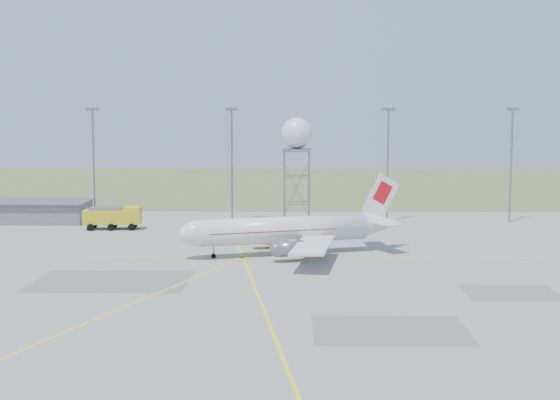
{
  "coord_description": "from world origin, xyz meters",
  "views": [
    {
      "loc": [
        1.4,
        -73.73,
        19.49
      ],
      "look_at": [
        -0.81,
        40.0,
        6.8
      ],
      "focal_mm": 50.0,
      "sensor_mm": 36.0,
      "label": 1
    }
  ],
  "objects": [
    {
      "name": "fire_truck",
      "position": [
        -29.13,
        55.83,
        1.84
      ],
      "size": [
        9.75,
        4.34,
        3.82
      ],
      "rotation": [
        0.0,
        0.0,
        0.07
      ],
      "color": "gold",
      "rests_on": "ground"
    },
    {
      "name": "mast_b",
      "position": [
        -10.0,
        66.0,
        12.07
      ],
      "size": [
        2.2,
        0.5,
        20.5
      ],
      "color": "slate",
      "rests_on": "ground"
    },
    {
      "name": "mast_d",
      "position": [
        40.0,
        66.0,
        12.07
      ],
      "size": [
        2.2,
        0.5,
        20.5
      ],
      "color": "slate",
      "rests_on": "ground"
    },
    {
      "name": "radar_tower",
      "position": [
        1.66,
        56.38,
        10.54
      ],
      "size": [
        5.19,
        5.19,
        18.79
      ],
      "color": "slate",
      "rests_on": "ground"
    },
    {
      "name": "mast_c",
      "position": [
        18.0,
        66.0,
        12.07
      ],
      "size": [
        2.2,
        0.5,
        20.5
      ],
      "color": "slate",
      "rests_on": "ground"
    },
    {
      "name": "mast_a",
      "position": [
        -35.0,
        66.0,
        12.07
      ],
      "size": [
        2.2,
        0.5,
        20.5
      ],
      "color": "slate",
      "rests_on": "ground"
    },
    {
      "name": "building_grey",
      "position": [
        -45.0,
        64.0,
        1.97
      ],
      "size": [
        19.0,
        10.0,
        3.9
      ],
      "color": "slate",
      "rests_on": "ground"
    },
    {
      "name": "airliner_main",
      "position": [
        0.42,
        33.04,
        3.36
      ],
      "size": [
        31.53,
        29.79,
        10.96
      ],
      "rotation": [
        0.0,
        0.0,
        3.46
      ],
      "color": "silver",
      "rests_on": "ground"
    },
    {
      "name": "ground",
      "position": [
        0.0,
        0.0,
        0.0
      ],
      "size": [
        400.0,
        400.0,
        0.0
      ],
      "primitive_type": "plane",
      "color": "#A0A09B",
      "rests_on": "ground"
    },
    {
      "name": "grass_strip",
      "position": [
        0.0,
        140.0,
        0.01
      ],
      "size": [
        400.0,
        120.0,
        0.03
      ],
      "primitive_type": "cube",
      "color": "#576A3A",
      "rests_on": "ground"
    }
  ]
}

